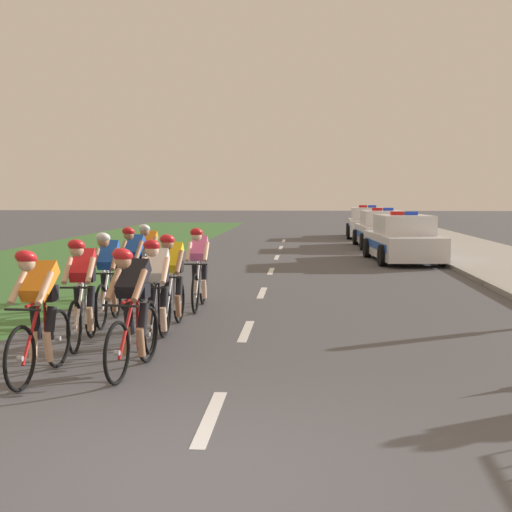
{
  "coord_description": "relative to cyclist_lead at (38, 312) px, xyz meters",
  "views": [
    {
      "loc": [
        0.88,
        -4.65,
        2.14
      ],
      "look_at": [
        0.09,
        6.29,
        1.1
      ],
      "focal_mm": 46.04,
      "sensor_mm": 36.0,
      "label": 1
    }
  ],
  "objects": [
    {
      "name": "police_car_nearest",
      "position": [
        6.19,
        13.74,
        -0.11
      ],
      "size": [
        2.23,
        4.51,
        1.59
      ],
      "color": "silver",
      "rests_on": "ground"
    },
    {
      "name": "cyclist_third",
      "position": [
        -0.06,
        1.69,
        0.0
      ],
      "size": [
        0.45,
        1.72,
        1.56
      ],
      "color": "black",
      "rests_on": "ground"
    },
    {
      "name": "cyclist_fourth",
      "position": [
        0.98,
        1.76,
        0.0
      ],
      "size": [
        0.42,
        1.72,
        1.56
      ],
      "color": "black",
      "rests_on": "ground"
    },
    {
      "name": "cyclist_seventh",
      "position": [
        -0.18,
        4.96,
        0.0
      ],
      "size": [
        0.44,
        1.72,
        1.56
      ],
      "color": "black",
      "rests_on": "ground"
    },
    {
      "name": "police_car_second",
      "position": [
        6.19,
        19.32,
        -0.11
      ],
      "size": [
        2.08,
        4.44,
        1.59
      ],
      "color": "white",
      "rests_on": "ground"
    },
    {
      "name": "cyclist_fifth",
      "position": [
        -0.17,
        3.25,
        0.0
      ],
      "size": [
        0.43,
        1.72,
        1.56
      ],
      "color": "black",
      "rests_on": "ground"
    },
    {
      "name": "grass_verge",
      "position": [
        -4.85,
        11.4,
        -0.78
      ],
      "size": [
        7.0,
        60.0,
        0.01
      ],
      "primitive_type": "cube",
      "color": "#3D7033",
      "rests_on": "ground"
    },
    {
      "name": "cyclist_eighth",
      "position": [
        1.11,
        4.74,
        0.0
      ],
      "size": [
        0.42,
        1.72,
        1.56
      ],
      "color": "black",
      "rests_on": "ground"
    },
    {
      "name": "police_car_third",
      "position": [
        6.19,
        25.33,
        -0.11
      ],
      "size": [
        2.16,
        4.48,
        1.59
      ],
      "color": "silver",
      "rests_on": "ground"
    },
    {
      "name": "cyclist_lead",
      "position": [
        0.0,
        0.0,
        0.0
      ],
      "size": [
        0.43,
        1.72,
        1.56
      ],
      "color": "black",
      "rests_on": "ground"
    },
    {
      "name": "cyclist_second",
      "position": [
        1.01,
        0.32,
        0.0
      ],
      "size": [
        0.45,
        1.72,
        1.56
      ],
      "color": "black",
      "rests_on": "ground"
    },
    {
      "name": "kerb_edge",
      "position": [
        7.32,
        11.4,
        -0.72
      ],
      "size": [
        0.16,
        60.0,
        0.13
      ],
      "primitive_type": "cube",
      "color": "#9E9E99",
      "rests_on": "ground"
    },
    {
      "name": "cyclist_sixth",
      "position": [
        0.97,
        2.88,
        0.0
      ],
      "size": [
        0.42,
        1.72,
        1.56
      ],
      "color": "black",
      "rests_on": "ground"
    },
    {
      "name": "lane_markings_centre",
      "position": [
        2.16,
        8.83,
        -0.78
      ],
      "size": [
        0.14,
        29.6,
        0.01
      ],
      "color": "white",
      "rests_on": "ground"
    },
    {
      "name": "cyclist_ninth",
      "position": [
        -0.18,
        6.13,
        0.0
      ],
      "size": [
        0.42,
        1.72,
        1.56
      ],
      "color": "black",
      "rests_on": "ground"
    },
    {
      "name": "ground_plane",
      "position": [
        2.16,
        -2.6,
        -0.79
      ],
      "size": [
        160.0,
        160.0,
        0.0
      ],
      "primitive_type": "plane",
      "color": "#4C4C51"
    }
  ]
}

